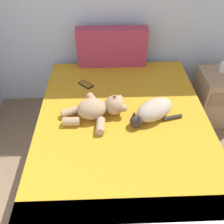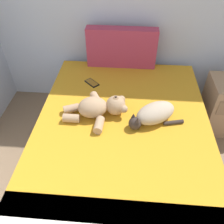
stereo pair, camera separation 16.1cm
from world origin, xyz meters
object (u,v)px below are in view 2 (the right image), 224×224
patterned_cushion (122,48)px  cell_phone (92,83)px  bed (122,145)px  cat (153,114)px  teddy_bear (99,107)px

patterned_cushion → cell_phone: (-0.26, -0.36, -0.20)m
bed → cat: (0.23, 0.04, 0.35)m
cat → teddy_bear: (-0.43, 0.04, 0.00)m
patterned_cushion → teddy_bear: (-0.14, -0.79, -0.13)m
bed → patterned_cushion: bearing=94.0°
cat → teddy_bear: size_ratio=0.81×
bed → patterned_cushion: 1.00m
cell_phone → patterned_cushion: bearing=53.6°
patterned_cushion → teddy_bear: bearing=-99.8°
teddy_bear → patterned_cushion: bearing=80.2°
teddy_bear → cell_phone: teddy_bear is taller
cell_phone → cat: bearing=-40.2°
bed → cell_phone: (-0.32, 0.52, 0.28)m
cat → cell_phone: cat is taller
patterned_cushion → cat: size_ratio=1.62×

